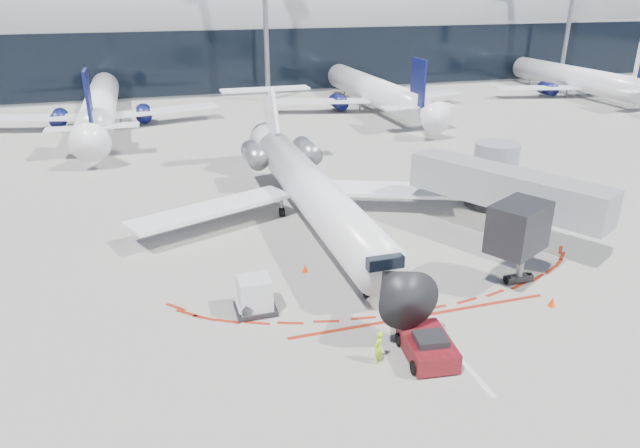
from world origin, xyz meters
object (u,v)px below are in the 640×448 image
object	(u,v)px
pushback_tug	(427,346)
ramp_worker	(378,347)
regional_jet	(309,187)
uld_container	(255,296)

from	to	relation	value
pushback_tug	ramp_worker	world-z (taller)	ramp_worker
regional_jet	uld_container	distance (m)	12.48
regional_jet	pushback_tug	world-z (taller)	regional_jet
regional_jet	uld_container	xyz separation A→B (m)	(-5.94, -10.86, -1.62)
regional_jet	ramp_worker	distance (m)	16.78
regional_jet	pushback_tug	distance (m)	17.02
pushback_tug	ramp_worker	size ratio (longest dim) A/B	3.22
pushback_tug	ramp_worker	bearing A→B (deg)	179.97
uld_container	ramp_worker	bearing A→B (deg)	-52.80
uld_container	pushback_tug	bearing A→B (deg)	-42.27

